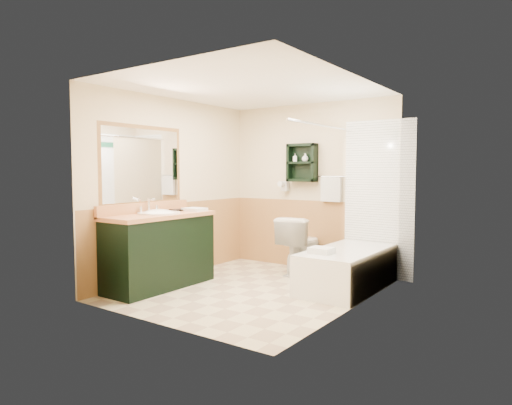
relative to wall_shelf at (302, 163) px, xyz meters
The scene contains 25 objects.
floor 2.09m from the wall_shelf, 85.93° to the right, with size 3.00×3.00×0.00m, color beige.
back_wall 0.38m from the wall_shelf, 48.99° to the left, with size 2.60×0.04×2.40m, color #FFEDC7.
left_wall 1.89m from the wall_shelf, 130.97° to the right, with size 0.04×3.00×2.40m, color #FFEDC7.
right_wall 2.03m from the wall_shelf, 44.70° to the right, with size 0.04×3.00×2.40m, color #FFEDC7.
ceiling 1.66m from the wall_shelf, 85.93° to the right, with size 2.60×3.00×0.04m, color white.
wainscot_left 2.12m from the wall_shelf, 130.14° to the right, with size 2.98×2.98×1.00m, color tan, non-canonical shape.
wainscot_back 1.06m from the wall_shelf, 38.66° to the left, with size 2.58×2.58×1.00m, color tan, non-canonical shape.
mirror_frame 2.28m from the wall_shelf, 120.90° to the right, with size 1.30×1.30×1.00m, color olive, non-canonical shape.
mirror_glass 2.28m from the wall_shelf, 120.79° to the right, with size 1.20×1.20×0.90m, color white, non-canonical shape.
tile_right 1.61m from the wall_shelf, 25.39° to the right, with size 1.50×1.50×2.10m, color white, non-canonical shape.
tile_back 1.23m from the wall_shelf, ahead, with size 0.95×0.95×2.10m, color white, non-canonical shape.
tile_accent 1.56m from the wall_shelf, 25.55° to the right, with size 1.50×1.50×0.10m, color #164D33, non-canonical shape.
wall_shelf is the anchor object (origin of this frame).
hair_dryer 0.46m from the wall_shelf, behind, with size 0.10×0.24×0.18m, color silver, non-canonical shape.
towel_bar 0.49m from the wall_shelf, ahead, with size 0.40×0.06×0.40m, color silver, non-canonical shape.
curtain_rod 1.01m from the wall_shelf, 46.11° to the right, with size 0.03×0.03×1.60m, color silver.
shower_curtain 0.89m from the wall_shelf, 37.30° to the right, with size 1.05×1.05×1.70m, color beige, non-canonical shape.
vanity 2.40m from the wall_shelf, 114.71° to the right, with size 0.59×1.44×0.91m, color black.
bathtub 1.80m from the wall_shelf, 33.90° to the right, with size 0.73×1.50×0.48m, color white.
toilet 1.20m from the wall_shelf, 62.90° to the right, with size 0.45×0.80×0.79m, color white.
counter_towel 1.74m from the wall_shelf, 119.26° to the right, with size 0.28×0.22×0.04m, color silver.
vanity_book 1.90m from the wall_shelf, 125.46° to the right, with size 0.17×0.02×0.23m, color black.
tub_towel 1.77m from the wall_shelf, 51.43° to the right, with size 0.26×0.22×0.07m, color silver.
soap_bottle_a 0.12m from the wall_shelf, behind, with size 0.05×0.12×0.05m, color white.
soap_bottle_b 0.08m from the wall_shelf, ahead, with size 0.09×0.12×0.09m, color white.
Camera 1 is at (3.16, -4.39, 1.43)m, focal length 32.00 mm.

